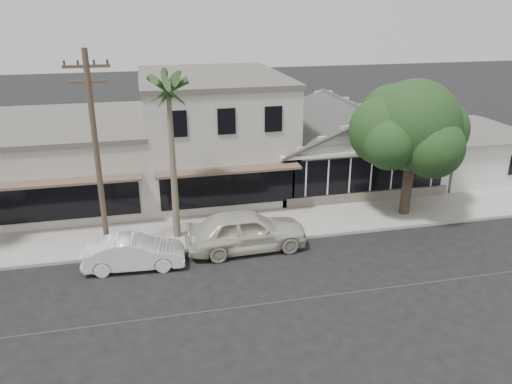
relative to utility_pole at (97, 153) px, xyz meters
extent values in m
plane|color=black|center=(9.00, -5.20, -4.79)|extent=(140.00, 140.00, 0.00)
cube|color=#9E9991|center=(1.00, 1.55, -4.71)|extent=(90.00, 3.50, 0.15)
cube|color=white|center=(14.00, 7.30, -3.29)|extent=(10.00, 8.00, 3.00)
cube|color=black|center=(14.00, 3.24, -3.04)|extent=(8.80, 0.10, 2.00)
cube|color=#60564C|center=(14.00, 3.25, -4.44)|extent=(9.60, 0.18, 0.70)
cube|color=white|center=(22.20, 6.30, -3.29)|extent=(6.00, 6.00, 3.00)
cube|color=beige|center=(6.00, 8.30, -1.54)|extent=(8.00, 10.00, 6.50)
cube|color=#B2AC9F|center=(-3.00, 8.30, -2.69)|extent=(10.00, 10.00, 4.20)
cylinder|color=brown|center=(0.00, 0.00, -0.29)|extent=(0.24, 0.24, 9.00)
cube|color=brown|center=(0.00, 0.00, 3.51)|extent=(1.80, 0.12, 0.12)
cube|color=brown|center=(0.00, 0.00, 2.91)|extent=(1.40, 0.12, 0.12)
imported|color=beige|center=(6.15, -0.65, -3.85)|extent=(5.55, 2.39, 1.87)
imported|color=white|center=(1.15, -1.25, -4.09)|extent=(4.31, 1.73, 1.39)
cylinder|color=#46352A|center=(15.13, 1.27, -3.37)|extent=(0.53, 0.53, 2.83)
sphere|color=#173716|center=(15.13, 1.27, 0.08)|extent=(4.60, 4.60, 4.60)
sphere|color=#173716|center=(16.73, 1.80, -0.36)|extent=(3.36, 3.36, 3.36)
sphere|color=#173716|center=(13.72, 1.62, -0.19)|extent=(3.54, 3.54, 3.54)
sphere|color=#173716|center=(15.49, -0.06, -0.72)|extent=(3.01, 3.01, 3.01)
sphere|color=#173716|center=(14.60, 2.68, 0.35)|extent=(3.19, 3.19, 3.19)
sphere|color=#173716|center=(16.19, 2.51, 0.70)|extent=(2.83, 2.83, 2.83)
sphere|color=#173716|center=(13.54, 0.56, -0.54)|extent=(2.66, 2.66, 2.66)
cone|color=#726651|center=(3.14, 1.10, -1.31)|extent=(0.36, 0.36, 6.95)
camera|label=1|loc=(1.99, -20.74, 5.86)|focal=35.00mm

